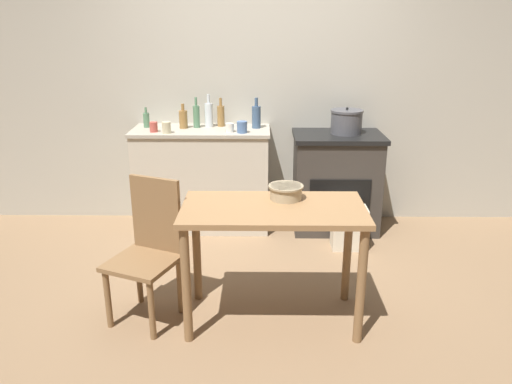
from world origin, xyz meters
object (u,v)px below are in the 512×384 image
at_px(flour_sack, 349,228).
at_px(bottle_far_left, 196,116).
at_px(stove, 336,182).
at_px(cup_mid_right, 230,128).
at_px(bottle_center_right, 183,119).
at_px(cup_far_right, 166,128).
at_px(cup_end_right, 242,127).
at_px(mixing_bowl_large, 286,191).
at_px(bottle_center_left, 221,115).
at_px(chair, 149,248).
at_px(bottle_mid_left, 146,120).
at_px(stock_pot, 346,122).
at_px(work_table, 273,226).
at_px(bottle_left, 256,116).
at_px(bottle_center, 209,114).
at_px(cup_right, 154,127).

bearing_deg(flour_sack, bottle_far_left, 158.37).
distance_m(stove, bottle_far_left, 1.42).
bearing_deg(cup_mid_right, bottle_center_right, 159.88).
bearing_deg(cup_far_right, cup_end_right, 2.57).
height_order(flour_sack, mixing_bowl_large, mixing_bowl_large).
distance_m(flour_sack, bottle_center_left, 1.55).
height_order(chair, cup_far_right, cup_far_right).
relative_size(chair, cup_far_right, 9.28).
xyz_separation_m(stove, flour_sack, (0.07, -0.45, -0.27)).
relative_size(flour_sack, bottle_mid_left, 2.01).
distance_m(bottle_center_right, cup_end_right, 0.57).
height_order(stock_pot, cup_end_right, stock_pot).
distance_m(work_table, stock_pot, 1.75).
bearing_deg(bottle_left, cup_end_right, -120.43).
height_order(bottle_center, bottle_center_right, bottle_center).
bearing_deg(work_table, bottle_center_left, 104.87).
distance_m(work_table, cup_right, 1.80).
xyz_separation_m(stove, work_table, (-0.62, -1.55, 0.20)).
height_order(bottle_center_right, cup_far_right, bottle_center_right).
height_order(chair, bottle_center_right, bottle_center_right).
distance_m(flour_sack, stock_pot, 0.96).
bearing_deg(stove, bottle_far_left, 176.20).
height_order(chair, cup_mid_right, cup_mid_right).
height_order(bottle_far_left, cup_right, bottle_far_left).
bearing_deg(cup_end_right, cup_mid_right, 162.57).
distance_m(work_table, bottle_far_left, 1.81).
distance_m(flour_sack, bottle_left, 1.30).
relative_size(mixing_bowl_large, bottle_center, 0.76).
bearing_deg(chair, cup_end_right, 90.31).
relative_size(bottle_left, bottle_center_right, 1.23).
height_order(bottle_far_left, cup_end_right, bottle_far_left).
xyz_separation_m(bottle_far_left, cup_end_right, (0.42, -0.22, -0.06)).
bearing_deg(bottle_center_left, bottle_mid_left, -175.04).
bearing_deg(cup_right, cup_end_right, -1.97).
distance_m(bottle_far_left, bottle_mid_left, 0.46).
height_order(bottle_left, cup_end_right, bottle_left).
bearing_deg(stock_pot, bottle_left, 176.43).
relative_size(mixing_bowl_large, cup_end_right, 2.23).
height_order(stove, cup_mid_right, cup_mid_right).
bearing_deg(flour_sack, bottle_center_right, 160.92).
height_order(bottle_center_left, cup_end_right, bottle_center_left).
xyz_separation_m(bottle_mid_left, bottle_center_right, (0.34, -0.03, 0.02)).
xyz_separation_m(stock_pot, bottle_left, (-0.81, 0.05, 0.04)).
distance_m(bottle_mid_left, cup_mid_right, 0.80).
relative_size(work_table, bottle_far_left, 4.11).
distance_m(bottle_left, cup_right, 0.92).
bearing_deg(bottle_mid_left, cup_end_right, -14.29).
relative_size(stock_pot, mixing_bowl_large, 1.28).
xyz_separation_m(chair, bottle_center_left, (0.35, 1.65, 0.56)).
relative_size(work_table, flour_sack, 3.09).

